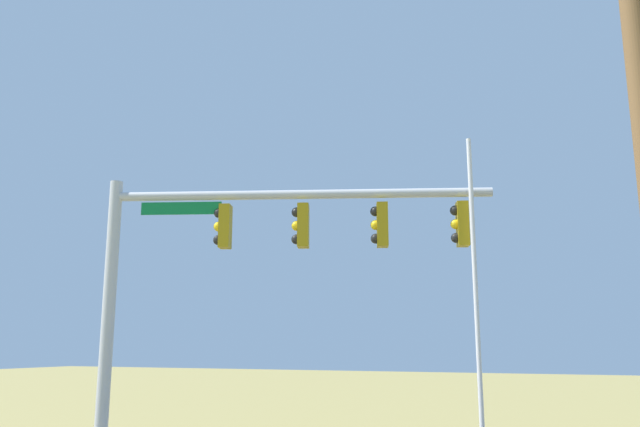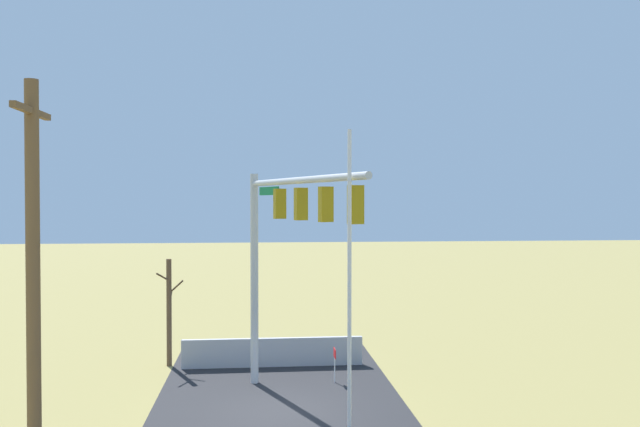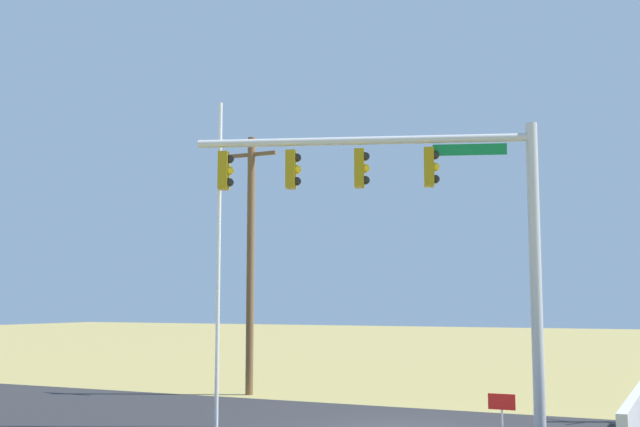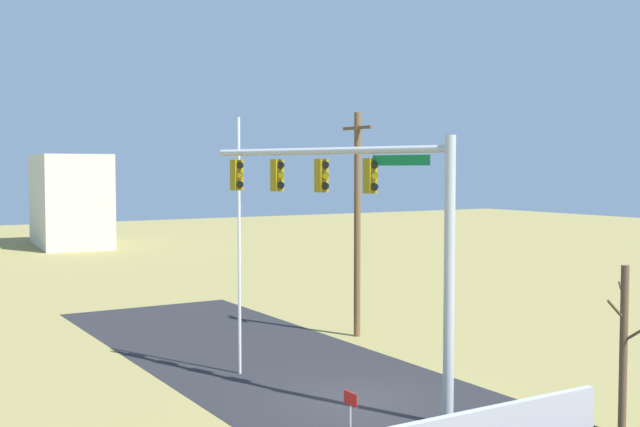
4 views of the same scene
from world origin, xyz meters
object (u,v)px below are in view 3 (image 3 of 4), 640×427
at_px(flagpole, 218,262).
at_px(open_sign, 502,409).
at_px(signal_mast, 422,206).
at_px(utility_pole, 250,259).

bearing_deg(flagpole, open_sign, -3.99).
bearing_deg(signal_mast, utility_pole, 147.27).
relative_size(utility_pole, open_sign, 7.20).
relative_size(signal_mast, open_sign, 6.57).
bearing_deg(open_sign, signal_mast, 139.16).
bearing_deg(open_sign, flagpole, 176.01).
xyz_separation_m(flagpole, utility_pole, (-2.83, 6.45, 0.45)).
xyz_separation_m(utility_pole, open_sign, (10.04, -6.96, -3.65)).
bearing_deg(signal_mast, open_sign, -40.84).
height_order(signal_mast, flagpole, flagpole).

